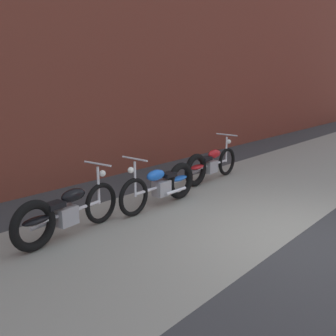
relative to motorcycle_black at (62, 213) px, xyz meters
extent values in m
plane|color=#38383A|center=(2.38, -2.59, -0.40)|extent=(80.00, 80.00, 0.00)
cube|color=gray|center=(2.38, -0.84, -0.40)|extent=(36.00, 3.50, 0.01)
cube|color=brown|center=(2.38, 2.61, 2.85)|extent=(36.00, 0.50, 6.49)
torus|color=black|center=(0.80, 0.09, -0.06)|extent=(0.68, 0.15, 0.68)
torus|color=black|center=(-0.49, -0.06, -0.03)|extent=(0.74, 0.21, 0.73)
cylinder|color=silver|center=(0.16, 0.02, -0.02)|extent=(1.23, 0.19, 0.06)
cube|color=#99999E|center=(0.08, 0.01, -0.06)|extent=(0.34, 0.25, 0.28)
ellipsoid|color=black|center=(0.24, 0.02, 0.22)|extent=(0.46, 0.24, 0.20)
ellipsoid|color=black|center=(-0.44, -0.05, 0.03)|extent=(0.46, 0.23, 0.10)
cube|color=black|center=(-0.12, -0.02, 0.16)|extent=(0.30, 0.23, 0.08)
cylinder|color=silver|center=(0.76, 0.08, 0.25)|extent=(0.05, 0.05, 0.62)
cylinder|color=silver|center=(0.76, 0.08, 0.61)|extent=(0.09, 0.58, 0.03)
sphere|color=white|center=(0.86, 0.09, 0.43)|extent=(0.11, 0.11, 0.11)
cylinder|color=silver|center=(-0.18, 0.13, -0.14)|extent=(0.55, 0.12, 0.06)
torus|color=black|center=(1.38, -0.08, -0.06)|extent=(0.68, 0.09, 0.68)
torus|color=black|center=(2.68, -0.06, -0.03)|extent=(0.73, 0.14, 0.73)
cylinder|color=silver|center=(2.03, -0.07, -0.02)|extent=(1.24, 0.08, 0.06)
cube|color=#99999E|center=(2.11, -0.07, -0.06)|extent=(0.32, 0.23, 0.28)
ellipsoid|color=blue|center=(1.95, -0.07, 0.22)|extent=(0.44, 0.20, 0.20)
ellipsoid|color=blue|center=(2.63, -0.06, 0.03)|extent=(0.44, 0.19, 0.10)
cube|color=black|center=(2.31, -0.07, 0.16)|extent=(0.28, 0.21, 0.08)
cylinder|color=silver|center=(1.42, -0.08, 0.25)|extent=(0.04, 0.04, 0.62)
cylinder|color=silver|center=(1.42, -0.08, 0.61)|extent=(0.04, 0.58, 0.03)
sphere|color=white|center=(1.32, -0.08, 0.43)|extent=(0.11, 0.11, 0.11)
cylinder|color=silver|center=(2.36, -0.22, -0.14)|extent=(0.55, 0.07, 0.06)
torus|color=black|center=(4.90, 0.30, -0.06)|extent=(0.68, 0.10, 0.68)
torus|color=black|center=(3.60, 0.26, -0.03)|extent=(0.73, 0.15, 0.73)
cylinder|color=silver|center=(4.25, 0.28, -0.02)|extent=(1.24, 0.09, 0.06)
cube|color=#99999E|center=(4.17, 0.28, -0.06)|extent=(0.33, 0.23, 0.28)
ellipsoid|color=red|center=(4.33, 0.28, 0.22)|extent=(0.44, 0.20, 0.20)
ellipsoid|color=red|center=(3.65, 0.26, 0.03)|extent=(0.44, 0.19, 0.10)
cube|color=black|center=(3.97, 0.27, 0.16)|extent=(0.28, 0.21, 0.08)
cylinder|color=silver|center=(4.86, 0.29, 0.25)|extent=(0.05, 0.05, 0.62)
cylinder|color=silver|center=(4.86, 0.29, 0.61)|extent=(0.05, 0.58, 0.03)
sphere|color=white|center=(4.96, 0.30, 0.43)|extent=(0.11, 0.11, 0.11)
cylinder|color=silver|center=(3.93, 0.42, -0.14)|extent=(0.55, 0.07, 0.06)
camera|label=1|loc=(-3.01, -4.73, 1.95)|focal=41.29mm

